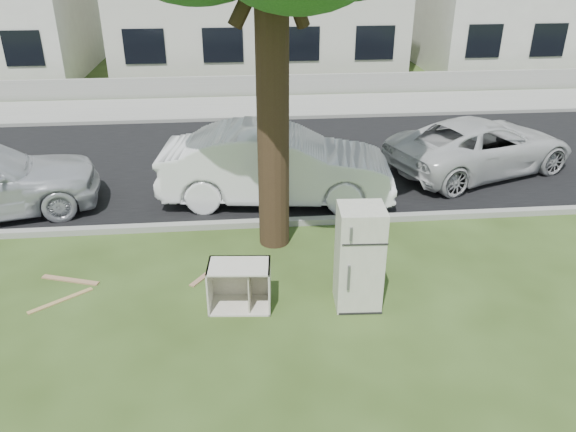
{
  "coord_description": "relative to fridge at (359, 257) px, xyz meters",
  "views": [
    {
      "loc": [
        -1.0,
        -7.2,
        4.98
      ],
      "look_at": [
        -0.26,
        0.6,
        1.11
      ],
      "focal_mm": 35.0,
      "sensor_mm": 36.0,
      "label": 1
    }
  ],
  "objects": [
    {
      "name": "plank_b",
      "position": [
        -4.51,
        1.04,
        -0.79
      ],
      "size": [
        0.97,
        0.41,
        0.02
      ],
      "primitive_type": "cube",
      "rotation": [
        0.0,
        0.0,
        -0.32
      ],
      "color": "#A67C56",
      "rests_on": "ground"
    },
    {
      "name": "plank_c",
      "position": [
        -2.31,
        1.01,
        -0.79
      ],
      "size": [
        0.54,
        0.72,
        0.02
      ],
      "primitive_type": "cube",
      "rotation": [
        0.0,
        0.0,
        0.97
      ],
      "color": "#A57A5B",
      "rests_on": "ground"
    },
    {
      "name": "car_center",
      "position": [
        -0.92,
        3.9,
        -0.01
      ],
      "size": [
        4.93,
        2.18,
        1.58
      ],
      "primitive_type": "imported",
      "rotation": [
        0.0,
        0.0,
        1.46
      ],
      "color": "white",
      "rests_on": "ground"
    },
    {
      "name": "fridge",
      "position": [
        0.0,
        0.0,
        0.0
      ],
      "size": [
        0.69,
        0.65,
        1.6
      ],
      "primitive_type": "cube",
      "rotation": [
        0.0,
        0.0,
        -0.05
      ],
      "color": "beige",
      "rests_on": "ground"
    },
    {
      "name": "plank_a",
      "position": [
        -4.51,
        0.46,
        -0.79
      ],
      "size": [
        0.86,
        0.66,
        0.02
      ],
      "primitive_type": "cube",
      "rotation": [
        0.0,
        0.0,
        0.63
      ],
      "color": "tan",
      "rests_on": "ground"
    },
    {
      "name": "kerb_far",
      "position": [
        -0.71,
        9.79,
        -0.8
      ],
      "size": [
        120.0,
        0.18,
        0.12
      ],
      "primitive_type": "cube",
      "color": "gray",
      "rests_on": "ground"
    },
    {
      "name": "car_right",
      "position": [
        3.99,
        5.07,
        -0.17
      ],
      "size": [
        4.99,
        3.55,
        1.26
      ],
      "primitive_type": "imported",
      "rotation": [
        0.0,
        0.0,
        1.93
      ],
      "color": "silver",
      "rests_on": "ground"
    },
    {
      "name": "road",
      "position": [
        -0.71,
        6.24,
        -0.8
      ],
      "size": [
        120.0,
        7.0,
        0.01
      ],
      "primitive_type": "cube",
      "color": "black",
      "rests_on": "ground"
    },
    {
      "name": "low_wall",
      "position": [
        -0.71,
        12.84,
        -0.45
      ],
      "size": [
        120.0,
        0.15,
        0.7
      ],
      "primitive_type": "cube",
      "color": "gray",
      "rests_on": "ground"
    },
    {
      "name": "kerb_near",
      "position": [
        -0.71,
        2.69,
        -0.8
      ],
      "size": [
        120.0,
        0.18,
        0.12
      ],
      "primitive_type": "cube",
      "color": "gray",
      "rests_on": "ground"
    },
    {
      "name": "ground",
      "position": [
        -0.71,
        0.24,
        -0.8
      ],
      "size": [
        120.0,
        120.0,
        0.0
      ],
      "primitive_type": "plane",
      "color": "#2F4017"
    },
    {
      "name": "cabinet",
      "position": [
        -1.76,
        0.08,
        -0.44
      ],
      "size": [
        0.96,
        0.64,
        0.71
      ],
      "primitive_type": "cube",
      "rotation": [
        0.0,
        0.0,
        -0.09
      ],
      "color": "white",
      "rests_on": "ground"
    },
    {
      "name": "sidewalk",
      "position": [
        -0.71,
        11.24,
        -0.8
      ],
      "size": [
        120.0,
        2.8,
        0.01
      ],
      "primitive_type": "cube",
      "color": "gray",
      "rests_on": "ground"
    }
  ]
}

